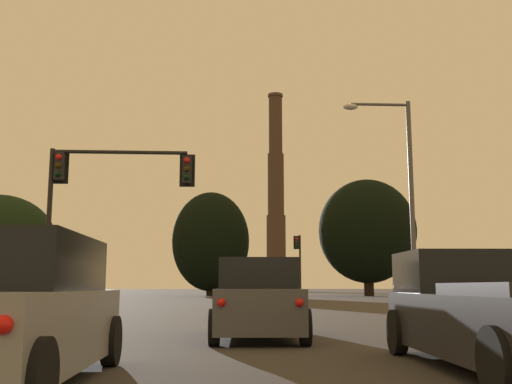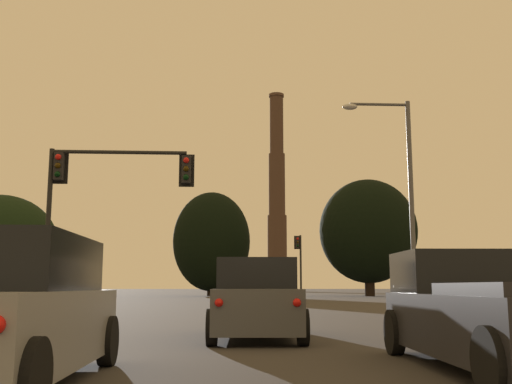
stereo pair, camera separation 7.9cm
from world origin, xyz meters
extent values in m
cube|color=#232328|center=(3.35, 8.37, 0.66)|extent=(2.23, 5.48, 0.88)
cube|color=black|center=(3.42, 10.12, 1.46)|extent=(1.91, 1.88, 0.72)
cube|color=#232328|center=(2.35, 7.03, 1.18)|extent=(0.20, 2.43, 0.16)
cylinder|color=black|center=(2.46, 10.61, 0.40)|extent=(0.25, 0.81, 0.80)
cylinder|color=black|center=(4.42, 10.53, 0.40)|extent=(0.25, 0.81, 0.80)
cylinder|color=black|center=(2.28, 6.21, 0.40)|extent=(0.25, 0.81, 0.80)
cube|color=gray|center=(-3.34, 7.43, 0.68)|extent=(1.94, 4.81, 0.95)
cube|color=black|center=(-3.34, 7.55, 1.51)|extent=(1.79, 2.81, 0.70)
cylinder|color=black|center=(-2.41, 9.36, 0.38)|extent=(0.22, 0.76, 0.76)
cylinder|color=black|center=(-2.39, 5.51, 0.38)|extent=(0.22, 0.76, 0.76)
cube|color=#4C4F54|center=(0.16, 14.26, 0.68)|extent=(2.10, 4.87, 0.95)
cube|color=black|center=(0.17, 14.38, 1.51)|extent=(1.89, 2.87, 0.70)
cylinder|color=black|center=(-0.70, 16.22, 0.38)|extent=(0.25, 0.77, 0.76)
cylinder|color=black|center=(1.18, 16.15, 0.38)|extent=(0.25, 0.77, 0.76)
cylinder|color=black|center=(-0.85, 12.37, 0.38)|extent=(0.25, 0.77, 0.76)
cylinder|color=black|center=(1.03, 12.30, 0.38)|extent=(0.25, 0.77, 0.76)
sphere|color=red|center=(-0.71, 11.87, 0.89)|extent=(0.17, 0.17, 0.17)
sphere|color=red|center=(0.85, 11.81, 0.89)|extent=(0.17, 0.17, 0.17)
cylinder|color=black|center=(-7.05, 21.92, 3.15)|extent=(0.18, 0.18, 6.29)
cylinder|color=black|center=(-7.05, 21.92, 0.05)|extent=(0.40, 0.40, 0.10)
cube|color=black|center=(-6.76, 21.92, 5.62)|extent=(0.34, 0.34, 1.04)
cube|color=black|center=(-6.76, 22.10, 5.62)|extent=(0.58, 0.03, 1.25)
sphere|color=red|center=(-6.76, 21.73, 5.95)|extent=(0.22, 0.22, 0.22)
sphere|color=#352604|center=(-6.76, 21.73, 5.62)|extent=(0.22, 0.22, 0.22)
sphere|color=black|center=(-6.76, 21.73, 5.30)|extent=(0.22, 0.22, 0.22)
cylinder|color=black|center=(-4.54, 21.92, 6.19)|extent=(5.01, 0.14, 0.14)
sphere|color=black|center=(-7.05, 21.92, 6.19)|extent=(0.18, 0.18, 0.18)
cube|color=black|center=(-2.04, 21.92, 5.55)|extent=(0.34, 0.34, 1.04)
cube|color=black|center=(-2.04, 22.10, 5.55)|extent=(0.58, 0.03, 1.25)
sphere|color=red|center=(-2.04, 21.73, 5.88)|extent=(0.22, 0.22, 0.22)
sphere|color=#352604|center=(-2.04, 21.73, 5.55)|extent=(0.22, 0.22, 0.22)
sphere|color=black|center=(-2.04, 21.73, 5.23)|extent=(0.22, 0.22, 0.22)
cylinder|color=black|center=(6.61, 55.52, 2.99)|extent=(0.18, 0.18, 5.97)
cylinder|color=black|center=(6.61, 55.52, 0.05)|extent=(0.40, 0.40, 0.10)
cube|color=black|center=(6.32, 55.52, 5.30)|extent=(0.34, 0.34, 1.04)
cube|color=black|center=(6.32, 55.70, 5.30)|extent=(0.58, 0.03, 1.25)
sphere|color=red|center=(6.32, 55.33, 5.63)|extent=(0.22, 0.22, 0.22)
sphere|color=#352604|center=(6.32, 55.33, 5.30)|extent=(0.22, 0.22, 0.22)
sphere|color=black|center=(6.32, 55.33, 4.98)|extent=(0.22, 0.22, 0.22)
cylinder|color=#56565B|center=(7.13, 23.82, 4.49)|extent=(0.20, 0.20, 8.98)
cylinder|color=#56565B|center=(5.90, 23.82, 8.83)|extent=(2.48, 0.12, 0.12)
sphere|color=#56565B|center=(7.13, 23.82, 8.83)|extent=(0.20, 0.20, 0.20)
ellipsoid|color=silver|center=(4.66, 23.82, 8.71)|extent=(0.64, 0.36, 0.26)
cylinder|color=#3C2B22|center=(12.72, 147.18, 1.50)|extent=(7.65, 7.65, 3.00)
cylinder|color=#473328|center=(12.72, 147.18, 10.84)|extent=(4.78, 4.78, 15.68)
cylinder|color=#473328|center=(12.72, 147.18, 26.52)|extent=(4.11, 4.11, 15.68)
cylinder|color=#473328|center=(12.72, 147.18, 42.20)|extent=(3.44, 3.44, 15.68)
cylinder|color=#4E382C|center=(12.72, 147.18, 49.69)|extent=(3.85, 3.85, 0.70)
cylinder|color=black|center=(17.86, 75.03, 1.63)|extent=(1.24, 1.24, 3.26)
ellipsoid|color=black|center=(17.86, 75.03, 8.23)|extent=(12.44, 11.19, 13.25)
cylinder|color=black|center=(-2.14, 77.44, 1.10)|extent=(1.00, 1.00, 2.20)
ellipsoid|color=black|center=(-2.14, 77.44, 7.00)|extent=(9.97, 8.97, 12.80)
camera|label=1|loc=(-0.71, -0.26, 1.21)|focal=42.00mm
camera|label=2|loc=(-0.63, -0.27, 1.21)|focal=42.00mm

